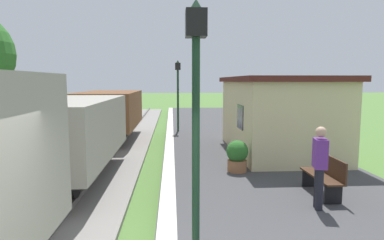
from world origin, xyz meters
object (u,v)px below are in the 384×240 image
Objects in this scene: freight_train at (59,135)px; station_hut at (277,114)px; lamp_post_near at (196,86)px; person_waiting at (320,164)px; lamp_post_far at (178,83)px; potted_planter at (237,155)px; bench_near_hut at (324,175)px.

station_hut is at bearing 26.82° from freight_train.
lamp_post_near reaches higher than freight_train.
lamp_post_near is at bearing 47.91° from person_waiting.
lamp_post_far reaches higher than person_waiting.
freight_train is 5.24× the size of lamp_post_near.
potted_planter is 0.25× the size of lamp_post_far.
freight_train reaches higher than person_waiting.
station_hut reaches higher than person_waiting.
person_waiting is 0.46× the size of lamp_post_far.
bench_near_hut is 4.70m from lamp_post_near.
bench_near_hut is 1.64× the size of potted_planter.
lamp_post_near and lamp_post_far have the same top height.
person_waiting is 3.67m from lamp_post_near.
bench_near_hut is 10.80m from lamp_post_far.
person_waiting reaches higher than bench_near_hut.
person_waiting reaches higher than potted_planter.
station_hut is at bearing -56.27° from lamp_post_far.
person_waiting is at bearing -69.31° from potted_planter.
freight_train is 5.37m from lamp_post_near.
station_hut is 1.57× the size of lamp_post_far.
person_waiting is at bearing -20.14° from freight_train.
lamp_post_near is at bearing -51.72° from freight_train.
potted_planter is (-2.01, -2.67, -0.93)m from station_hut.
lamp_post_near reaches higher than bench_near_hut.
person_waiting is (-0.90, -5.60, -0.47)m from station_hut.
freight_train is 12.93× the size of bench_near_hut.
potted_planter is (4.79, 0.77, -0.78)m from freight_train.
potted_planter is (-1.62, 2.10, 0.00)m from bench_near_hut.
freight_train is at bearing 128.28° from lamp_post_near.
lamp_post_far reaches higher than station_hut.
bench_near_hut is at bearing -94.67° from station_hut.
lamp_post_near is at bearing -115.35° from station_hut.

